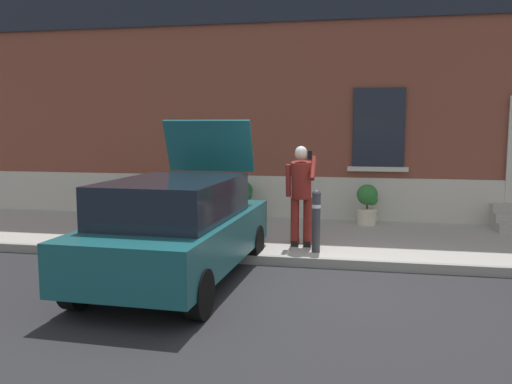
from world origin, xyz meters
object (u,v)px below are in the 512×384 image
object	(u,v)px
bollard_far_left	(120,212)
planter_charcoal	(243,199)
planter_terracotta	(122,198)
planter_cream	(367,203)
bollard_near_person	(316,219)
hatchback_car_teal	(178,227)
person_on_phone	(301,190)

from	to	relation	value
bollard_far_left	planter_charcoal	world-z (taller)	bollard_far_left
planter_terracotta	planter_cream	xyz separation A→B (m)	(5.47, 0.23, 0.00)
planter_terracotta	planter_cream	world-z (taller)	same
bollard_far_left	bollard_near_person	bearing A→B (deg)	0.00
bollard_near_person	bollard_far_left	bearing A→B (deg)	180.00
hatchback_car_teal	person_on_phone	size ratio (longest dim) A/B	2.36
bollard_far_left	planter_terracotta	world-z (taller)	bollard_far_left
planter_cream	planter_charcoal	bearing A→B (deg)	176.32
bollard_near_person	planter_charcoal	distance (m)	3.45
bollard_near_person	planter_charcoal	world-z (taller)	bollard_near_person
hatchback_car_teal	bollard_near_person	xyz separation A→B (m)	(1.84, 1.59, -0.09)
hatchback_car_teal	bollard_far_left	size ratio (longest dim) A/B	3.94
planter_terracotta	bollard_far_left	bearing A→B (deg)	-65.49
planter_charcoal	bollard_far_left	bearing A→B (deg)	-119.02
hatchback_car_teal	planter_terracotta	bearing A→B (deg)	124.31
hatchback_car_teal	person_on_phone	xyz separation A→B (m)	(1.55, 1.94, 0.35)
person_on_phone	planter_charcoal	world-z (taller)	person_on_phone
bollard_far_left	person_on_phone	world-z (taller)	person_on_phone
bollard_far_left	planter_terracotta	distance (m)	2.73
bollard_far_left	planter_charcoal	bearing A→B (deg)	60.98
hatchback_car_teal	planter_charcoal	size ratio (longest dim) A/B	4.79
person_on_phone	bollard_near_person	bearing A→B (deg)	-33.89
planter_cream	bollard_far_left	bearing A→B (deg)	-147.96
bollard_far_left	planter_cream	world-z (taller)	bollard_far_left
planter_charcoal	planter_cream	distance (m)	2.74
person_on_phone	planter_terracotta	world-z (taller)	person_on_phone
planter_charcoal	planter_terracotta	bearing A→B (deg)	-171.47
bollard_far_left	planter_terracotta	size ratio (longest dim) A/B	1.22
bollard_far_left	hatchback_car_teal	bearing A→B (deg)	-44.01
person_on_phone	planter_terracotta	distance (m)	4.86
hatchback_car_teal	planter_terracotta	distance (m)	4.94
hatchback_car_teal	planter_cream	bearing A→B (deg)	58.04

